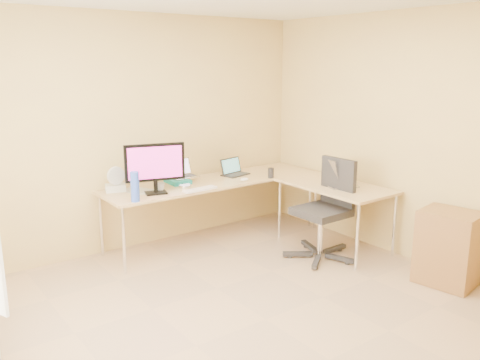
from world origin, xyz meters
TOP-DOWN VIEW (x-y plane):
  - floor at (0.00, 0.00)m, footprint 4.50×4.50m
  - wall_back at (0.00, 2.25)m, footprint 4.50×0.00m
  - wall_right at (2.10, 0.00)m, footprint 0.00×4.50m
  - desk_main at (0.72, 1.85)m, footprint 2.65×0.70m
  - desk_return at (1.70, 0.85)m, footprint 0.70×1.30m
  - monitor at (-0.10, 1.71)m, footprint 0.65×0.36m
  - book_stack at (0.32, 1.98)m, footprint 0.23×0.31m
  - laptop_center at (0.41, 2.00)m, footprint 0.35×0.29m
  - laptop_black at (1.09, 1.92)m, footprint 0.37×0.30m
  - keyboard at (0.35, 1.55)m, footprint 0.40×0.14m
  - mouse at (0.99, 1.61)m, footprint 0.11×0.07m
  - mug at (-0.01, 1.76)m, footprint 0.13×0.13m
  - cd_stack at (0.27, 1.74)m, footprint 0.18×0.18m
  - water_bottle at (-0.40, 1.55)m, footprint 0.11×0.11m
  - papers at (-0.20, 1.93)m, footprint 0.35×0.39m
  - white_box at (-0.40, 2.05)m, footprint 0.24×0.20m
  - desk_fan at (-0.40, 2.05)m, footprint 0.22×0.22m
  - black_cup at (1.34, 1.55)m, footprint 0.09×0.09m
  - laptop_return at (1.71, 0.79)m, footprint 0.45×0.40m
  - office_chair at (1.33, 0.70)m, footprint 0.66×0.66m
  - cabinet at (1.84, -0.48)m, footprint 0.50×0.58m

SIDE VIEW (x-z plane):
  - floor at x=0.00m, z-range 0.00..0.00m
  - cabinet at x=1.84m, z-range 0.00..0.72m
  - desk_main at x=0.72m, z-range 0.00..0.73m
  - desk_return at x=1.70m, z-range 0.00..0.73m
  - office_chair at x=1.33m, z-range -0.04..1.04m
  - papers at x=-0.20m, z-range 0.73..0.74m
  - keyboard at x=0.35m, z-range 0.73..0.75m
  - cd_stack at x=0.27m, z-range 0.73..0.76m
  - mouse at x=0.99m, z-range 0.73..0.77m
  - book_stack at x=0.32m, z-range 0.73..0.78m
  - white_box at x=-0.40m, z-range 0.73..0.81m
  - mug at x=-0.01m, z-range 0.73..0.82m
  - black_cup at x=1.34m, z-range 0.73..0.85m
  - laptop_black at x=1.09m, z-range 0.73..0.94m
  - desk_fan at x=-0.40m, z-range 0.73..0.98m
  - laptop_return at x=1.71m, z-range 0.73..0.98m
  - water_bottle at x=-0.40m, z-range 0.73..1.03m
  - laptop_center at x=0.41m, z-range 0.78..0.99m
  - monitor at x=-0.10m, z-range 0.73..1.26m
  - wall_back at x=0.00m, z-range -0.95..3.55m
  - wall_right at x=2.10m, z-range -0.95..3.55m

